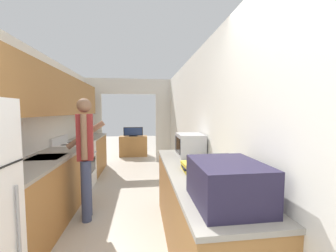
% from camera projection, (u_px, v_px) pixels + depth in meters
% --- Properties ---
extents(wall_left, '(0.38, 7.85, 2.50)m').
position_uv_depth(wall_left, '(38.00, 113.00, 3.11)').
color(wall_left, silver).
rests_on(wall_left, ground_plane).
extents(wall_right, '(0.06, 7.85, 2.50)m').
position_uv_depth(wall_right, '(204.00, 132.00, 3.00)').
color(wall_right, silver).
rests_on(wall_right, ground_plane).
extents(wall_far_with_doorway, '(2.89, 0.06, 2.50)m').
position_uv_depth(wall_far_with_doorway, '(129.00, 115.00, 6.14)').
color(wall_far_with_doorway, silver).
rests_on(wall_far_with_doorway, ground_plane).
extents(counter_left, '(0.62, 4.34, 0.92)m').
position_uv_depth(counter_left, '(68.00, 172.00, 3.67)').
color(counter_left, '#9E6B38').
rests_on(counter_left, ground_plane).
extents(counter_right, '(0.62, 2.33, 0.92)m').
position_uv_depth(counter_right, '(195.00, 211.00, 2.26)').
color(counter_right, '#9E6B38').
rests_on(counter_right, ground_plane).
extents(range_oven, '(0.66, 0.78, 1.06)m').
position_uv_depth(range_oven, '(76.00, 166.00, 4.08)').
color(range_oven, white).
rests_on(range_oven, ground_plane).
extents(person, '(0.56, 0.42, 1.73)m').
position_uv_depth(person, '(86.00, 155.00, 2.92)').
color(person, '#384266').
rests_on(person, ground_plane).
extents(suitcase, '(0.45, 0.56, 0.29)m').
position_uv_depth(suitcase, '(227.00, 182.00, 1.41)').
color(suitcase, '#231E38').
rests_on(suitcase, counter_right).
extents(microwave, '(0.36, 0.45, 0.31)m').
position_uv_depth(microwave, '(190.00, 145.00, 2.92)').
color(microwave, '#B7B7BC').
rests_on(microwave, counter_right).
extents(book_stack, '(0.24, 0.29, 0.08)m').
position_uv_depth(book_stack, '(193.00, 167.00, 2.19)').
color(book_stack, gold).
rests_on(book_stack, counter_right).
extents(tv_cabinet, '(0.94, 0.42, 0.69)m').
position_uv_depth(tv_cabinet, '(133.00, 146.00, 7.08)').
color(tv_cabinet, '#9E6B38').
rests_on(tv_cabinet, ground_plane).
extents(television, '(0.65, 0.16, 0.31)m').
position_uv_depth(television, '(133.00, 132.00, 7.00)').
color(television, black).
rests_on(television, tv_cabinet).
extents(knife, '(0.08, 0.34, 0.02)m').
position_uv_depth(knife, '(84.00, 139.00, 4.58)').
color(knife, '#B7B7BC').
rests_on(knife, counter_left).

